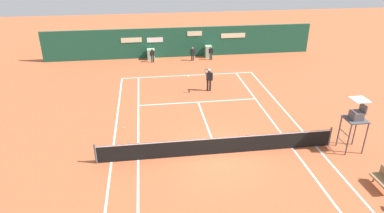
% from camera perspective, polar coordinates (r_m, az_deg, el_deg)
% --- Properties ---
extents(ground_plane, '(80.00, 80.00, 0.01)m').
position_cam_1_polar(ground_plane, '(18.22, 3.86, -6.82)').
color(ground_plane, '#B25633').
extents(tennis_net, '(12.10, 0.10, 1.07)m').
position_cam_1_polar(tennis_net, '(17.48, 4.28, -6.40)').
color(tennis_net, '#4C4C51').
rests_on(tennis_net, ground_plane).
extents(sponsor_back_wall, '(25.00, 1.02, 2.74)m').
position_cam_1_polar(sponsor_back_wall, '(32.73, -1.88, 10.50)').
color(sponsor_back_wall, '#194C38').
rests_on(sponsor_back_wall, ground_plane).
extents(umpire_chair, '(1.00, 1.00, 2.86)m').
position_cam_1_polar(umpire_chair, '(18.97, 25.50, -1.62)').
color(umpire_chair, '#47474C').
rests_on(umpire_chair, ground_plane).
extents(player_on_baseline, '(0.71, 0.68, 1.87)m').
position_cam_1_polar(player_on_baseline, '(24.74, 2.82, 4.72)').
color(player_on_baseline, black).
rests_on(player_on_baseline, ground_plane).
extents(ball_kid_left_post, '(0.42, 0.17, 1.24)m').
position_cam_1_polar(ball_kid_left_post, '(31.36, -6.57, 8.53)').
color(ball_kid_left_post, black).
rests_on(ball_kid_left_post, ground_plane).
extents(ball_kid_centre_post, '(0.41, 0.20, 1.25)m').
position_cam_1_polar(ball_kid_centre_post, '(31.63, 0.09, 8.84)').
color(ball_kid_centre_post, black).
rests_on(ball_kid_centre_post, ground_plane).
extents(ball_kid_right_post, '(0.42, 0.17, 1.25)m').
position_cam_1_polar(ball_kid_right_post, '(31.91, 3.16, 8.95)').
color(ball_kid_right_post, black).
rests_on(ball_kid_right_post, ground_plane).
extents(tennis_ball_by_sideline, '(0.07, 0.07, 0.07)m').
position_cam_1_polar(tennis_ball_by_sideline, '(26.94, 6.16, 4.17)').
color(tennis_ball_by_sideline, '#CCE033').
rests_on(tennis_ball_by_sideline, ground_plane).
extents(tennis_ball_near_service_line, '(0.07, 0.07, 0.07)m').
position_cam_1_polar(tennis_ball_near_service_line, '(20.35, -11.25, -3.52)').
color(tennis_ball_near_service_line, '#CCE033').
rests_on(tennis_ball_near_service_line, ground_plane).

